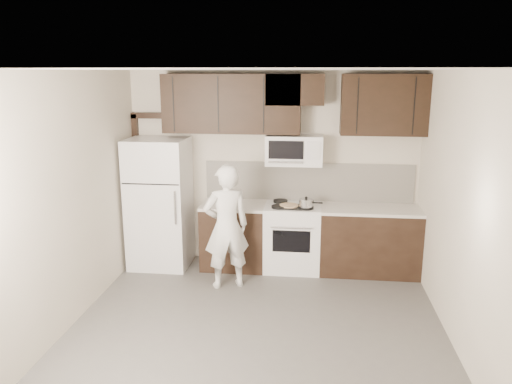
% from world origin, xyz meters
% --- Properties ---
extents(floor, '(4.50, 4.50, 0.00)m').
position_xyz_m(floor, '(0.00, 0.00, 0.00)').
color(floor, '#54524F').
rests_on(floor, ground).
extents(back_wall, '(4.00, 0.00, 4.00)m').
position_xyz_m(back_wall, '(0.00, 2.25, 1.35)').
color(back_wall, '#BDB4A0').
rests_on(back_wall, ground).
extents(ceiling, '(4.50, 4.50, 0.00)m').
position_xyz_m(ceiling, '(0.00, 0.00, 2.70)').
color(ceiling, white).
rests_on(ceiling, back_wall).
extents(counter_run, '(2.95, 0.64, 0.91)m').
position_xyz_m(counter_run, '(0.60, 1.94, 0.46)').
color(counter_run, black).
rests_on(counter_run, floor).
extents(stove, '(0.76, 0.66, 0.94)m').
position_xyz_m(stove, '(0.30, 1.94, 0.46)').
color(stove, white).
rests_on(stove, floor).
extents(backsplash, '(2.90, 0.02, 0.54)m').
position_xyz_m(backsplash, '(0.50, 2.24, 1.18)').
color(backsplash, silver).
rests_on(backsplash, counter_run).
extents(upper_cabinets, '(3.48, 0.35, 0.78)m').
position_xyz_m(upper_cabinets, '(0.21, 2.08, 2.28)').
color(upper_cabinets, black).
rests_on(upper_cabinets, back_wall).
extents(microwave, '(0.76, 0.42, 0.40)m').
position_xyz_m(microwave, '(0.30, 2.06, 1.65)').
color(microwave, white).
rests_on(microwave, upper_cabinets).
extents(refrigerator, '(0.80, 0.76, 1.80)m').
position_xyz_m(refrigerator, '(-1.55, 1.89, 0.90)').
color(refrigerator, white).
rests_on(refrigerator, floor).
extents(door_trim, '(0.50, 0.08, 2.12)m').
position_xyz_m(door_trim, '(-1.92, 2.21, 1.25)').
color(door_trim, black).
rests_on(door_trim, floor).
extents(saucepan, '(0.31, 0.18, 0.17)m').
position_xyz_m(saucepan, '(0.48, 1.79, 0.98)').
color(saucepan, silver).
rests_on(saucepan, stove).
extents(baking_tray, '(0.39, 0.30, 0.02)m').
position_xyz_m(baking_tray, '(0.25, 1.83, 0.92)').
color(baking_tray, black).
rests_on(baking_tray, counter_run).
extents(pizza, '(0.26, 0.26, 0.02)m').
position_xyz_m(pizza, '(0.25, 1.83, 0.94)').
color(pizza, beige).
rests_on(pizza, baking_tray).
extents(person, '(0.68, 0.58, 1.58)m').
position_xyz_m(person, '(-0.50, 1.26, 0.79)').
color(person, white).
rests_on(person, floor).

